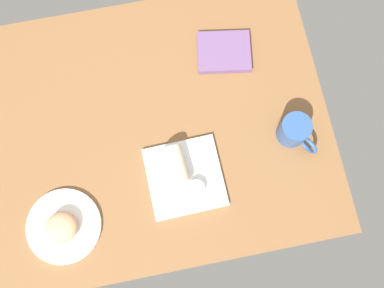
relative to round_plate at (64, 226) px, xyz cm
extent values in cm
cube|color=brown|center=(-33.01, -25.62, -2.70)|extent=(110.00, 90.00, 4.00)
cylinder|color=white|center=(0.00, 0.00, 0.00)|extent=(22.62, 22.62, 1.40)
ellipsoid|color=tan|center=(-0.10, 0.59, 3.20)|extent=(13.49, 13.57, 5.00)
cube|color=white|center=(-38.68, -7.49, 0.10)|extent=(23.33, 23.33, 1.60)
cylinder|color=silver|center=(-41.33, -3.11, 2.27)|extent=(5.22, 5.22, 2.74)
cylinder|color=#BE6928|center=(-41.33, -3.11, 3.34)|extent=(4.28, 4.28, 0.40)
cylinder|color=beige|center=(-36.56, -10.99, 4.09)|extent=(7.29, 11.70, 6.39)
cube|color=#6B4C7A|center=(-59.29, -45.89, 0.52)|extent=(19.44, 16.75, 2.45)
cylinder|color=#2D518C|center=(-74.27, -14.73, 4.13)|extent=(9.21, 9.21, 9.66)
cylinder|color=#936E49|center=(-74.27, -14.73, 8.36)|extent=(7.55, 7.55, 0.40)
torus|color=#2D518C|center=(-77.40, -9.38, 4.13)|extent=(4.56, 6.64, 6.99)
camera|label=1|loc=(-37.06, 11.88, 129.44)|focal=39.47mm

